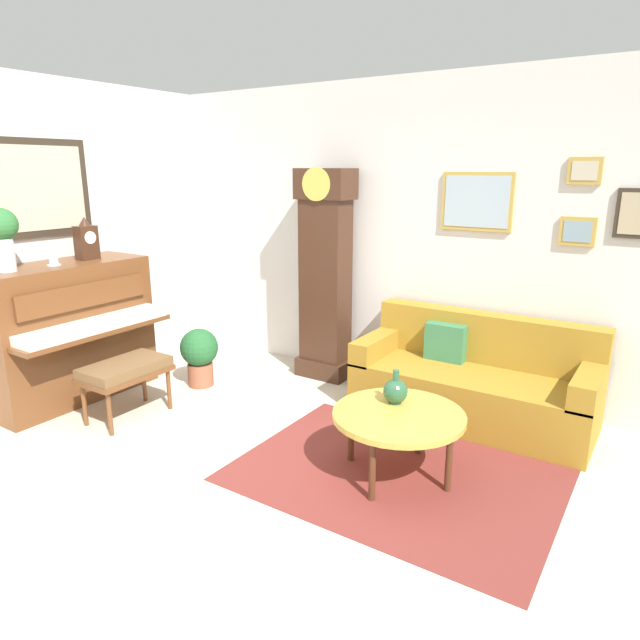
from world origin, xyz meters
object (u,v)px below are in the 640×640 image
Objects in this scene: mantel_clock at (86,240)px; couch at (474,381)px; piano at (68,331)px; grandfather_clock at (325,281)px; green_jug at (395,391)px; teacup at (54,263)px; coffee_table at (399,417)px; flower_vase at (1,232)px; potted_plant at (199,353)px; piano_bench at (126,371)px.

couch is at bearing 21.94° from mantel_clock.
piano reaches higher than couch.
grandfather_clock is 2.20m from mantel_clock.
teacup is at bearing -168.76° from green_jug.
coffee_table is at bearing -55.35° from green_jug.
flower_vase reaches higher than mantel_clock.
couch is (1.56, -0.15, -0.65)m from grandfather_clock.
potted_plant is at bearing -134.19° from grandfather_clock.
mantel_clock is 1.43m from potted_plant.
couch is 2.16× the size of coffee_table.
potted_plant is at bearing 46.81° from piano.
grandfather_clock reaches higher than potted_plant.
flower_vase reaches higher than coffee_table.
potted_plant is (-0.01, 0.84, -0.08)m from piano_bench.
mantel_clock reaches higher than potted_plant.
piano is 2.57× the size of potted_plant.
coffee_table is at bearing -43.04° from grandfather_clock.
flower_vase is (-0.00, -0.73, 0.14)m from mantel_clock.
coffee_table is 3.67× the size of green_jug.
potted_plant is (-0.86, -0.88, -0.64)m from grandfather_clock.
piano_bench is 1.21× the size of flower_vase.
flower_vase reaches higher than potted_plant.
piano_bench is at bearing -1.73° from piano.
mantel_clock reaches higher than green_jug.
coffee_table is 3.36m from flower_vase.
piano is 1.64× the size of coffee_table.
coffee_table is 1.57× the size of potted_plant.
couch is 3.96m from flower_vase.
grandfather_clock is 17.50× the size of teacup.
teacup is (-3.02, -0.45, 0.82)m from coffee_table.
green_jug is (2.19, 0.52, 0.14)m from piano_bench.
flower_vase reaches higher than teacup.
piano reaches higher than piano_bench.
mantel_clock is at bearing -175.73° from green_jug.
potted_plant is at bearing 168.66° from coffee_table.
piano is 2.06× the size of piano_bench.
grandfather_clock reaches higher than coffee_table.
piano_bench is 1.29m from mantel_clock.
flower_vase is 5.00× the size of teacup.
grandfather_clock reaches higher than mantel_clock.
mantel_clock is 0.68× the size of potted_plant.
potted_plant is (0.73, 0.91, -0.93)m from teacup.
green_jug is 2.23m from potted_plant.
teacup is at bearing -152.40° from couch.
piano is 1.16m from potted_plant.
couch is 3.39× the size of potted_plant.
mantel_clock is 1.58× the size of green_jug.
grandfather_clock is at bearing 138.07° from green_jug.
couch reaches higher than potted_plant.
couch reaches higher than coffee_table.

